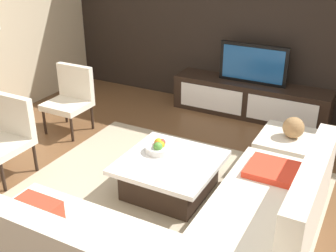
{
  "coord_description": "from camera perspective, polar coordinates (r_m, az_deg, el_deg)",
  "views": [
    {
      "loc": [
        1.59,
        -3.13,
        2.49
      ],
      "look_at": [
        -0.35,
        0.53,
        0.53
      ],
      "focal_mm": 44.73,
      "sensor_mm": 36.0,
      "label": 1
    }
  ],
  "objects": [
    {
      "name": "decorative_ball",
      "position": [
        4.76,
        16.72,
        -0.21
      ],
      "size": [
        0.24,
        0.24,
        0.24
      ],
      "primitive_type": "sphere",
      "color": "#997247",
      "rests_on": "ottoman"
    },
    {
      "name": "ground_plane",
      "position": [
        4.3,
        0.83,
        -9.96
      ],
      "size": [
        14.0,
        14.0,
        0.0
      ],
      "primitive_type": "plane",
      "color": "brown"
    },
    {
      "name": "accent_chair_near",
      "position": [
        4.86,
        -21.24,
        -0.75
      ],
      "size": [
        0.57,
        0.54,
        0.87
      ],
      "rotation": [
        0.0,
        0.0,
        -0.19
      ],
      "color": "black",
      "rests_on": "ground"
    },
    {
      "name": "television",
      "position": [
        6.0,
        11.53,
        8.29
      ],
      "size": [
        0.97,
        0.06,
        0.56
      ],
      "color": "black",
      "rests_on": "media_console"
    },
    {
      "name": "coffee_table",
      "position": [
        4.3,
        0.26,
        -6.73
      ],
      "size": [
        0.95,
        0.96,
        0.38
      ],
      "color": "black",
      "rests_on": "ground"
    },
    {
      "name": "area_rug",
      "position": [
        4.34,
        -0.37,
        -9.55
      ],
      "size": [
        2.99,
        2.54,
        0.01
      ],
      "primitive_type": "cube",
      "color": "tan",
      "rests_on": "ground"
    },
    {
      "name": "fruit_bowl",
      "position": [
        4.34,
        -1.22,
        -2.91
      ],
      "size": [
        0.28,
        0.28,
        0.14
      ],
      "color": "silver",
      "rests_on": "coffee_table"
    },
    {
      "name": "feature_wall_back",
      "position": [
        6.14,
        12.92,
        14.54
      ],
      "size": [
        6.4,
        0.12,
        2.8
      ],
      "primitive_type": "cube",
      "color": "black",
      "rests_on": "ground"
    },
    {
      "name": "media_console",
      "position": [
        6.17,
        11.11,
        3.6
      ],
      "size": [
        2.24,
        0.49,
        0.5
      ],
      "color": "black",
      "rests_on": "ground"
    },
    {
      "name": "sectional_couch",
      "position": [
        3.35,
        2.19,
        -15.79
      ],
      "size": [
        2.34,
        2.42,
        0.82
      ],
      "color": "beige",
      "rests_on": "ground"
    },
    {
      "name": "accent_chair_far",
      "position": [
        5.69,
        -13.09,
        4.13
      ],
      "size": [
        0.54,
        0.5,
        0.87
      ],
      "rotation": [
        0.0,
        0.0,
        0.15
      ],
      "color": "black",
      "rests_on": "ground"
    },
    {
      "name": "ottoman",
      "position": [
        4.9,
        16.26,
        -3.56
      ],
      "size": [
        0.7,
        0.7,
        0.4
      ],
      "primitive_type": "cube",
      "color": "beige",
      "rests_on": "ground"
    }
  ]
}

